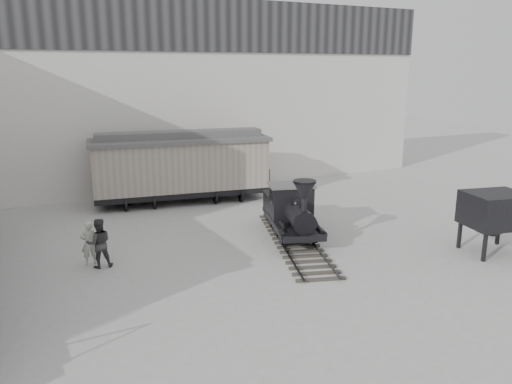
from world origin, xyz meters
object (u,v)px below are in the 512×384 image
visitor_b (99,243)px  coal_hopper (495,214)px  boxcar (181,165)px  locomotive (292,214)px  visitor_a (89,243)px

visitor_b → coal_hopper: (14.20, -4.99, 0.66)m
visitor_b → coal_hopper: size_ratio=0.73×
coal_hopper → boxcar: bearing=136.2°
locomotive → visitor_b: size_ratio=4.52×
visitor_a → visitor_b: visitor_b is taller
boxcar → coal_hopper: (8.79, -12.69, -0.45)m
visitor_b → locomotive: bearing=-177.4°
visitor_a → visitor_b: bearing=125.2°
coal_hopper → visitor_a: bearing=171.0°
boxcar → coal_hopper: boxcar is taller
boxcar → visitor_a: (-5.72, -7.28, -1.19)m
visitor_a → coal_hopper: bearing=158.7°
boxcar → visitor_b: bearing=-118.0°
visitor_b → coal_hopper: bearing=164.5°
locomotive → visitor_a: (-8.22, 0.57, -0.23)m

